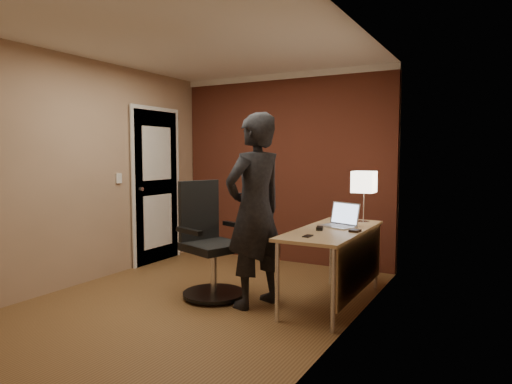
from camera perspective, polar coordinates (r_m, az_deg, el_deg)
room at (r=5.86m, az=-0.68°, el=4.05°), size 4.00×4.00×4.00m
desk at (r=4.42m, az=10.43°, el=-6.26°), size 0.60×1.50×0.73m
desk_lamp at (r=4.84m, az=13.35°, el=1.15°), size 0.22×0.22×0.54m
laptop at (r=4.57m, az=10.58°, el=-3.47°), size 0.40×0.36×0.23m
mouse at (r=4.32m, az=7.97°, el=-4.54°), size 0.08×0.11×0.03m
phone at (r=3.98m, az=6.49°, el=-5.49°), size 0.06×0.12×0.01m
wallet at (r=4.29m, az=12.27°, el=-4.75°), size 0.09×0.11×0.02m
office_chair at (r=4.65m, az=-5.87°, el=-6.87°), size 0.66×0.72×1.14m
person at (r=4.28m, az=-0.14°, el=-2.34°), size 0.63×0.77×1.82m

